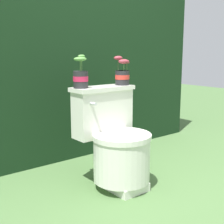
{
  "coord_description": "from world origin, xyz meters",
  "views": [
    {
      "loc": [
        -1.47,
        -1.64,
        0.98
      ],
      "look_at": [
        -0.08,
        0.08,
        0.54
      ],
      "focal_mm": 50.0,
      "sensor_mm": 36.0,
      "label": 1
    }
  ],
  "objects": [
    {
      "name": "hedge_backdrop",
      "position": [
        0.0,
        1.15,
        0.87
      ],
      "size": [
        2.96,
        0.88,
        1.73
      ],
      "color": "black",
      "rests_on": "ground"
    },
    {
      "name": "ground_plane",
      "position": [
        0.0,
        0.0,
        0.0
      ],
      "size": [
        12.0,
        12.0,
        0.0
      ],
      "primitive_type": "plane",
      "color": "#4C703D"
    },
    {
      "name": "toilet",
      "position": [
        -0.08,
        0.03,
        0.32
      ],
      "size": [
        0.48,
        0.52,
        0.72
      ],
      "color": "silver",
      "rests_on": "ground"
    },
    {
      "name": "potted_plant_midleft",
      "position": [
        0.09,
        0.17,
        0.8
      ],
      "size": [
        0.12,
        0.12,
        0.22
      ],
      "color": "#262628",
      "rests_on": "toilet"
    },
    {
      "name": "potted_plant_left",
      "position": [
        -0.27,
        0.19,
        0.8
      ],
      "size": [
        0.12,
        0.12,
        0.23
      ],
      "color": "#262628",
      "rests_on": "toilet"
    }
  ]
}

